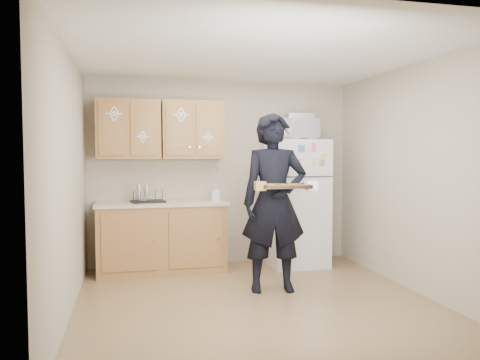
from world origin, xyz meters
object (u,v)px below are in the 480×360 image
(person, at_px, (274,203))
(baking_tray, at_px, (286,187))
(microwave, at_px, (299,129))
(dish_rack, at_px, (148,196))
(refrigerator, at_px, (296,203))

(person, height_order, baking_tray, person)
(person, distance_m, microwave, 1.50)
(baking_tray, relative_size, dish_rack, 1.17)
(baking_tray, height_order, dish_rack, baking_tray)
(person, relative_size, baking_tray, 4.09)
(microwave, xyz_separation_m, dish_rack, (-1.99, 0.09, -0.86))
(refrigerator, height_order, baking_tray, refrigerator)
(refrigerator, xyz_separation_m, baking_tray, (-0.62, -1.38, 0.32))
(refrigerator, relative_size, baking_tray, 3.56)
(dish_rack, bearing_deg, baking_tray, -46.41)
(refrigerator, distance_m, dish_rack, 1.98)
(baking_tray, bearing_deg, person, 102.48)
(person, xyz_separation_m, dish_rack, (-1.32, 1.12, 0.00))
(person, height_order, dish_rack, person)
(refrigerator, relative_size, dish_rack, 4.16)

